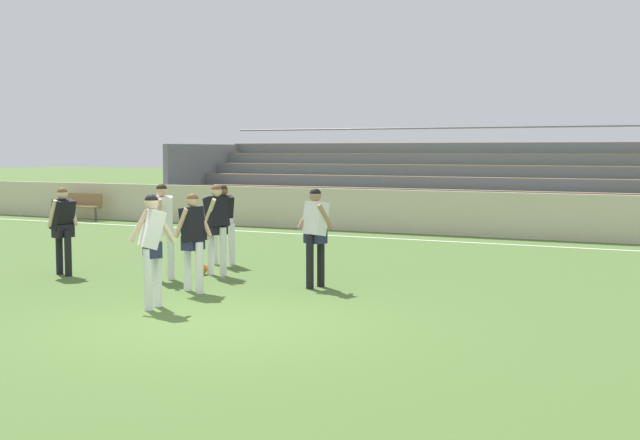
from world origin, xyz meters
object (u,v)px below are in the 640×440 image
at_px(bleacher_stand, 417,181).
at_px(player_white_overlapping, 315,229).
at_px(player_dark_on_ball, 217,221).
at_px(player_dark_deep_cover, 193,234).
at_px(bench_far_right, 79,204).
at_px(player_white_challenging, 162,222).
at_px(player_white_pressing_high, 152,241).
at_px(player_dark_wide_right, 63,223).
at_px(soccer_ball, 201,269).
at_px(player_dark_wide_left, 223,217).

bearing_deg(bleacher_stand, player_white_overlapping, -77.39).
relative_size(player_dark_on_ball, player_dark_deep_cover, 1.04).
bearing_deg(bench_far_right, player_white_challenging, -41.59).
bearing_deg(player_white_overlapping, player_white_pressing_high, -115.30).
height_order(player_white_challenging, player_dark_wide_right, player_white_challenging).
bearing_deg(soccer_ball, player_dark_deep_cover, -59.28).
distance_m(bench_far_right, player_dark_on_ball, 13.93).
bearing_deg(player_dark_on_ball, player_dark_deep_cover, -68.55).
distance_m(bleacher_stand, player_dark_deep_cover, 14.18).
relative_size(player_white_pressing_high, soccer_ball, 7.66).
xyz_separation_m(bleacher_stand, player_dark_on_ball, (0.60, -12.41, -0.33)).
relative_size(player_dark_on_ball, player_dark_wide_left, 1.04).
xyz_separation_m(player_white_overlapping, player_dark_deep_cover, (-1.60, -1.28, -0.05)).
distance_m(player_dark_wide_left, player_white_pressing_high, 4.80).
distance_m(player_dark_wide_right, player_dark_deep_cover, 3.27).
height_order(player_white_overlapping, soccer_ball, player_white_overlapping).
height_order(player_dark_wide_left, player_white_pressing_high, player_white_pressing_high).
bearing_deg(player_dark_wide_left, player_dark_deep_cover, -65.35).
distance_m(player_dark_wide_left, player_dark_wide_right, 3.16).
distance_m(player_white_overlapping, player_white_pressing_high, 3.03).
bearing_deg(player_dark_deep_cover, player_dark_wide_left, 114.65).
height_order(player_white_overlapping, player_dark_wide_right, player_white_overlapping).
relative_size(player_white_challenging, player_white_overlapping, 1.02).
bearing_deg(player_white_overlapping, player_dark_wide_right, -170.45).
xyz_separation_m(bleacher_stand, player_dark_deep_cover, (1.27, -14.12, -0.38)).
relative_size(player_white_challenging, player_dark_on_ball, 1.02).
distance_m(bleacher_stand, player_dark_wide_right, 13.80).
relative_size(player_dark_deep_cover, player_white_pressing_high, 0.96).
bearing_deg(soccer_ball, player_dark_wide_left, 106.45).
xyz_separation_m(player_dark_on_ball, player_white_overlapping, (2.27, -0.43, -0.00)).
xyz_separation_m(bleacher_stand, player_dark_wide_left, (-0.12, -11.09, -0.37)).
relative_size(player_dark_wide_right, player_white_pressing_high, 0.97).
bearing_deg(player_white_challenging, player_dark_deep_cover, -33.98).
bearing_deg(player_dark_deep_cover, player_white_pressing_high, -78.17).
distance_m(player_white_challenging, player_white_pressing_high, 2.80).
bearing_deg(player_white_pressing_high, player_white_overlapping, 64.70).
bearing_deg(player_white_pressing_high, player_dark_on_ball, 107.14).
bearing_deg(player_white_challenging, player_dark_wide_left, 93.20).
xyz_separation_m(player_dark_wide_right, soccer_ball, (2.26, 1.20, -0.86)).
xyz_separation_m(player_white_challenging, player_dark_wide_left, (-0.12, 2.17, -0.07)).
distance_m(bleacher_stand, player_dark_on_ball, 12.43).
distance_m(player_dark_wide_right, soccer_ball, 2.69).
bearing_deg(player_white_overlapping, player_dark_on_ball, 169.21).
relative_size(player_dark_on_ball, player_white_overlapping, 1.00).
xyz_separation_m(player_white_pressing_high, soccer_ball, (-1.29, 3.12, -0.90)).
bearing_deg(player_dark_wide_left, player_white_pressing_high, -69.30).
bearing_deg(soccer_ball, player_white_overlapping, -8.41).
bearing_deg(bench_far_right, player_dark_on_ball, -37.33).
bearing_deg(player_white_challenging, bench_far_right, 138.41).
height_order(player_white_challenging, player_dark_on_ball, player_white_challenging).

